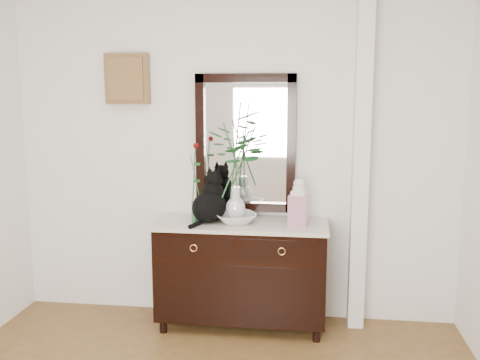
# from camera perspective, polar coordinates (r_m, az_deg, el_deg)

# --- Properties ---
(wall_back) EXTENTS (3.60, 0.04, 2.70)m
(wall_back) POSITION_cam_1_polar(r_m,az_deg,el_deg) (4.31, -0.72, 2.75)
(wall_back) COLOR white
(wall_back) RESTS_ON ground
(pilaster) EXTENTS (0.12, 0.20, 2.70)m
(pilaster) POSITION_cam_1_polar(r_m,az_deg,el_deg) (4.21, 12.74, 2.35)
(pilaster) COLOR white
(pilaster) RESTS_ON ground
(sideboard) EXTENTS (1.33, 0.52, 0.82)m
(sideboard) POSITION_cam_1_polar(r_m,az_deg,el_deg) (4.25, 0.18, -9.48)
(sideboard) COLOR black
(sideboard) RESTS_ON ground
(wall_mirror) EXTENTS (0.80, 0.06, 1.10)m
(wall_mirror) POSITION_cam_1_polar(r_m,az_deg,el_deg) (4.28, 0.58, 3.91)
(wall_mirror) COLOR black
(wall_mirror) RESTS_ON wall_back
(key_cabinet) EXTENTS (0.35, 0.10, 0.40)m
(key_cabinet) POSITION_cam_1_polar(r_m,az_deg,el_deg) (4.45, -11.91, 10.50)
(key_cabinet) COLOR brown
(key_cabinet) RESTS_ON wall_back
(cat) EXTENTS (0.38, 0.42, 0.40)m
(cat) POSITION_cam_1_polar(r_m,az_deg,el_deg) (4.13, -3.31, -1.78)
(cat) COLOR black
(cat) RESTS_ON sideboard
(lotus_bowl) EXTENTS (0.40, 0.40, 0.08)m
(lotus_bowl) POSITION_cam_1_polar(r_m,az_deg,el_deg) (4.12, -0.48, -4.08)
(lotus_bowl) COLOR silver
(lotus_bowl) RESTS_ON sideboard
(vase_branches) EXTENTS (0.49, 0.49, 0.92)m
(vase_branches) POSITION_cam_1_polar(r_m,az_deg,el_deg) (4.04, -0.49, 1.99)
(vase_branches) COLOR silver
(vase_branches) RESTS_ON lotus_bowl
(bud_vase_rose) EXTENTS (0.10, 0.10, 0.63)m
(bud_vase_rose) POSITION_cam_1_polar(r_m,az_deg,el_deg) (4.09, -4.91, -0.27)
(bud_vase_rose) COLOR #2C5F38
(bud_vase_rose) RESTS_ON sideboard
(ginger_jar) EXTENTS (0.16, 0.16, 0.37)m
(ginger_jar) POSITION_cam_1_polar(r_m,az_deg,el_deg) (4.04, 6.29, -2.26)
(ginger_jar) COLOR silver
(ginger_jar) RESTS_ON sideboard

